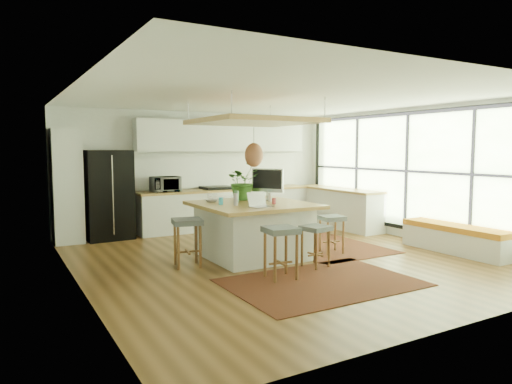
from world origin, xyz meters
TOP-DOWN VIEW (x-y plane):
  - floor at (0.00, 0.00)m, footprint 7.00×7.00m
  - ceiling at (0.00, 0.00)m, footprint 7.00×7.00m
  - wall_back at (0.00, 3.50)m, footprint 6.50×0.00m
  - wall_front at (0.00, -3.50)m, footprint 6.50×0.00m
  - wall_left at (-3.25, 0.00)m, footprint 0.00×7.00m
  - wall_right at (3.25, 0.00)m, footprint 0.00×7.00m
  - window_wall at (3.22, 0.00)m, footprint 0.10×6.20m
  - pantry at (-2.95, 3.18)m, footprint 0.55×0.60m
  - back_counter_base at (0.55, 3.18)m, footprint 4.20×0.60m
  - back_counter_top at (0.55, 3.18)m, footprint 4.24×0.64m
  - backsplash at (0.55, 3.48)m, footprint 4.20×0.02m
  - upper_cabinets at (0.55, 3.32)m, footprint 4.20×0.34m
  - range at (0.30, 3.18)m, footprint 0.76×0.62m
  - right_counter_base at (2.93, 2.00)m, footprint 0.60×2.50m
  - right_counter_top at (2.93, 2.00)m, footprint 0.64×2.54m
  - window_bench at (2.95, -1.20)m, footprint 0.52×2.00m
  - ceiling_panel at (-0.30, 0.40)m, footprint 1.86×1.86m
  - rug_near at (-0.30, -1.51)m, footprint 2.60×1.80m
  - rug_right at (1.25, 0.50)m, footprint 1.80×2.60m
  - fridge at (-2.17, 3.18)m, footprint 0.94×0.75m
  - island at (-0.36, 0.33)m, footprint 1.85×1.85m
  - stool_near_left at (-0.69, -1.07)m, footprint 0.49×0.49m
  - stool_near_right at (0.14, -0.78)m, footprint 0.46×0.46m
  - stool_right_front at (0.98, -0.14)m, footprint 0.47×0.47m
  - stool_right_back at (0.90, 0.76)m, footprint 0.52×0.52m
  - stool_left_side at (-1.58, 0.26)m, footprint 0.53×0.53m
  - laptop at (-0.52, -0.23)m, footprint 0.40×0.41m
  - monitor at (0.10, 0.60)m, footprint 0.53×0.65m
  - microwave at (-0.96, 3.14)m, footprint 0.61×0.34m
  - island_plant at (-0.26, 0.87)m, footprint 0.67×0.73m
  - island_bowl at (-0.92, 0.81)m, footprint 0.25×0.25m
  - island_bottle_0 at (-0.91, 0.43)m, footprint 0.07×0.07m
  - island_bottle_1 at (-0.76, 0.18)m, footprint 0.07×0.07m
  - island_bottle_2 at (-0.11, 0.03)m, footprint 0.07×0.07m
  - island_bottle_3 at (-0.01, 0.38)m, footprint 0.07×0.07m
  - island_bottle_4 at (-0.56, 0.58)m, footprint 0.07×0.07m

SIDE VIEW (x-z plane):
  - floor at x=0.00m, z-range 0.00..0.00m
  - rug_near at x=-0.30m, z-range 0.00..0.01m
  - rug_right at x=1.25m, z-range 0.00..0.01m
  - window_bench at x=2.95m, z-range 0.00..0.50m
  - stool_near_left at x=-0.69m, z-range -0.02..0.73m
  - stool_near_right at x=0.14m, z-range 0.03..0.68m
  - stool_right_front at x=0.98m, z-range 0.02..0.69m
  - stool_right_back at x=0.90m, z-range 0.01..0.70m
  - stool_left_side at x=-1.58m, z-range -0.02..0.73m
  - back_counter_base at x=0.55m, z-range 0.00..0.88m
  - right_counter_base at x=2.93m, z-range 0.00..0.88m
  - island at x=-0.36m, z-range 0.00..0.93m
  - range at x=0.30m, z-range 0.00..1.00m
  - back_counter_top at x=0.55m, z-range 0.88..0.93m
  - right_counter_top at x=2.93m, z-range 0.88..0.93m
  - fridge at x=-2.17m, z-range 0.01..1.84m
  - island_bowl at x=-0.92m, z-range 0.93..0.98m
  - island_bottle_0 at x=-0.91m, z-range 0.93..1.12m
  - island_bottle_1 at x=-0.76m, z-range 0.93..1.12m
  - island_bottle_2 at x=-0.11m, z-range 0.93..1.12m
  - island_bottle_3 at x=-0.01m, z-range 0.93..1.12m
  - island_bottle_4 at x=-0.56m, z-range 0.93..1.12m
  - laptop at x=-0.52m, z-range 0.92..1.18m
  - pantry at x=-2.95m, z-range 0.00..2.25m
  - microwave at x=-0.96m, z-range 0.92..1.33m
  - monitor at x=0.10m, z-range 0.90..1.48m
  - island_plant at x=-0.26m, z-range 0.93..1.47m
  - wall_back at x=0.00m, z-range -1.90..4.60m
  - wall_front at x=0.00m, z-range -1.90..4.60m
  - wall_left at x=-3.25m, z-range -2.15..4.85m
  - wall_right at x=3.25m, z-range -2.15..4.85m
  - backsplash at x=0.55m, z-range 0.95..1.75m
  - window_wall at x=3.22m, z-range 0.10..2.70m
  - ceiling_panel at x=-0.30m, z-range 1.65..2.45m
  - upper_cabinets at x=0.55m, z-range 1.80..2.50m
  - ceiling at x=0.00m, z-range 2.70..2.70m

